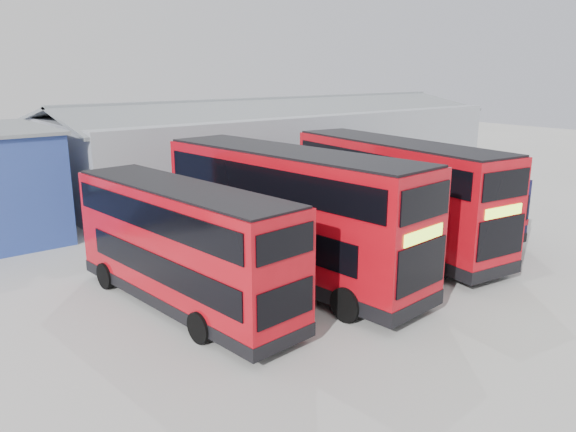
{
  "coord_description": "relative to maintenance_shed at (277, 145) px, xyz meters",
  "views": [
    {
      "loc": [
        -15.63,
        -10.97,
        7.72
      ],
      "look_at": [
        -2.3,
        5.81,
        2.1
      ],
      "focal_mm": 35.0,
      "sensor_mm": 36.0,
      "label": 1
    }
  ],
  "objects": [
    {
      "name": "maintenance_shed",
      "position": [
        0.0,
        0.0,
        0.0
      ],
      "size": [
        30.5,
        12.0,
        5.89
      ],
      "color": "#9599A2",
      "rests_on": "ground"
    },
    {
      "name": "double_decker_left",
      "position": [
        -15.49,
        -15.18,
        -0.54
      ],
      "size": [
        3.27,
        9.96,
        4.14
      ],
      "rotation": [
        0.0,
        0.0,
        3.24
      ],
      "color": "#B00A14",
      "rests_on": "ground"
    },
    {
      "name": "double_decker_centre",
      "position": [
        -11.08,
        -15.25,
        -0.17
      ],
      "size": [
        3.79,
        11.77,
        4.9
      ],
      "rotation": [
        0.0,
        0.0,
        0.09
      ],
      "color": "#B00A14",
      "rests_on": "ground"
    },
    {
      "name": "single_decker_blue",
      "position": [
        -1.12,
        -13.15,
        -1.06
      ],
      "size": [
        4.3,
        11.71,
        3.11
      ],
      "rotation": [
        0.0,
        0.0,
        2.99
      ],
      "color": "#0B0F34",
      "rests_on": "ground"
    },
    {
      "name": "double_decker_right",
      "position": [
        -5.13,
        -15.16,
        -0.24
      ],
      "size": [
        4.03,
        11.47,
        4.76
      ],
      "rotation": [
        0.0,
        0.0,
        -0.12
      ],
      "color": "#B00A14",
      "rests_on": "ground"
    },
    {
      "name": "ground_plane",
      "position": [
        -8.0,
        -20.0,
        -2.6
      ],
      "size": [
        120.0,
        120.0,
        0.0
      ],
      "primitive_type": "plane",
      "color": "#A2A29D",
      "rests_on": "ground"
    }
  ]
}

